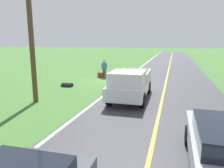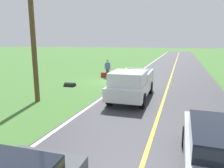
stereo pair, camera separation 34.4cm
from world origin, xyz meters
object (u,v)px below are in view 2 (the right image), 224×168
object	(u,v)px
pickup_truck_passing	(131,84)
utility_pole_roadside	(32,23)
hitchhiker_walking	(108,68)
sedan_mid_oncoming	(223,149)
suitcase_carried	(103,75)

from	to	relation	value
pickup_truck_passing	utility_pole_roadside	size ratio (longest dim) A/B	0.61
hitchhiker_walking	sedan_mid_oncoming	distance (m)	15.64
suitcase_carried	pickup_truck_passing	distance (m)	8.21
hitchhiker_walking	sedan_mid_oncoming	bearing A→B (deg)	120.10
hitchhiker_walking	utility_pole_roadside	bearing A→B (deg)	82.45
hitchhiker_walking	sedan_mid_oncoming	xyz separation A→B (m)	(-7.84, 13.53, -0.23)
pickup_truck_passing	utility_pole_roadside	world-z (taller)	utility_pole_roadside
pickup_truck_passing	sedan_mid_oncoming	distance (m)	7.61
utility_pole_roadside	hitchhiker_walking	bearing A→B (deg)	-97.55
hitchhiker_walking	pickup_truck_passing	distance (m)	8.04
suitcase_carried	utility_pole_roadside	world-z (taller)	utility_pole_roadside
pickup_truck_passing	utility_pole_roadside	bearing A→B (deg)	22.03
suitcase_carried	sedan_mid_oncoming	bearing A→B (deg)	30.61
suitcase_carried	sedan_mid_oncoming	size ratio (longest dim) A/B	0.11
suitcase_carried	utility_pole_roadside	size ratio (longest dim) A/B	0.06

